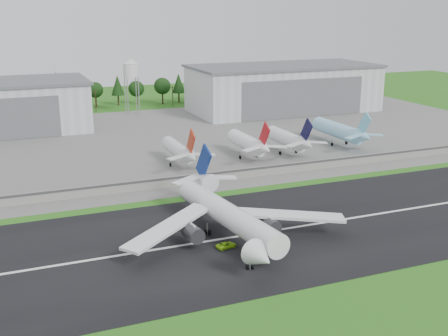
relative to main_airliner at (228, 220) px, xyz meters
name	(u,v)px	position (x,y,z in m)	size (l,w,h in m)	color
ground	(326,240)	(22.13, -9.57, -4.89)	(600.00, 600.00, 0.00)	#286417
runway	(306,226)	(22.13, 0.43, -4.84)	(320.00, 60.00, 0.10)	black
runway_centerline	(306,225)	(22.13, 0.43, -4.78)	(220.00, 1.00, 0.02)	white
apron	(178,139)	(22.13, 110.43, -4.84)	(320.00, 150.00, 0.10)	slate
blast_fence	(238,174)	(22.13, 45.42, -3.09)	(240.00, 0.61, 3.50)	gray
hangar_east	(283,88)	(97.13, 155.35, 7.73)	(102.00, 47.00, 25.20)	silver
water_tower	(131,68)	(17.13, 175.43, 19.66)	(8.40, 8.40, 29.40)	#99999E
utility_poles	(136,109)	(22.13, 190.43, -4.89)	(230.00, 3.00, 12.00)	black
treeline	(130,105)	(22.13, 205.43, -4.89)	(320.00, 16.00, 22.00)	black
main_airliner	(228,220)	(0.00, 0.00, 0.00)	(56.86, 59.25, 18.17)	white
ground_vehicle	(226,245)	(-2.56, -4.91, -4.09)	(2.33, 5.06, 1.41)	#8CD118
parked_jet_red_a	(181,151)	(9.27, 66.94, 0.98)	(7.36, 31.29, 16.36)	silver
parked_jet_red_b	(250,143)	(36.63, 66.99, 1.25)	(7.36, 31.29, 16.65)	white
parked_jet_navy	(290,140)	(53.55, 66.99, 1.28)	(7.36, 31.29, 16.68)	white
parked_jet_skyblue	(342,131)	(80.24, 72.02, 1.42)	(7.36, 37.29, 16.88)	#8DD2F3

